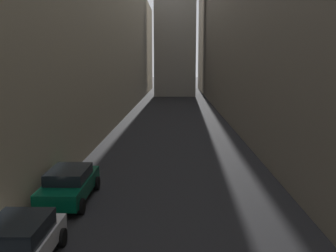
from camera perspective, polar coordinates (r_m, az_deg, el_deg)
The scene contains 5 objects.
ground_plane at distance 40.27m, azimuth 0.82°, elevation 0.54°, with size 264.00×264.00×0.00m, color #232326.
building_block_left at distance 44.06m, azimuth -17.10°, elevation 12.79°, with size 15.52×108.00×18.26m, color gray.
building_block_right at distance 44.20m, azimuth 19.21°, elevation 15.89°, with size 15.73×108.00×23.19m, color #756B5B.
parked_car_left_third at distance 12.84m, azimuth -20.92°, elevation -15.55°, with size 1.99×4.07×1.44m.
parked_car_left_far at distance 17.86m, azimuth -14.08°, elevation -8.12°, with size 1.96×4.55×1.47m.
Camera 1 is at (0.24, 8.17, 5.98)m, focal length 42.13 mm.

